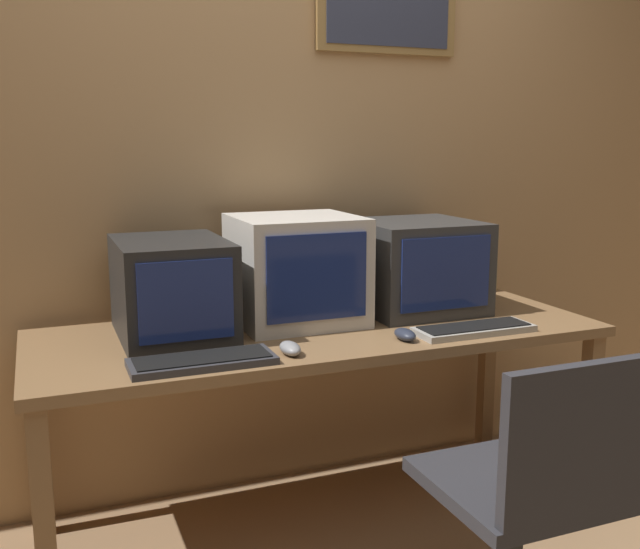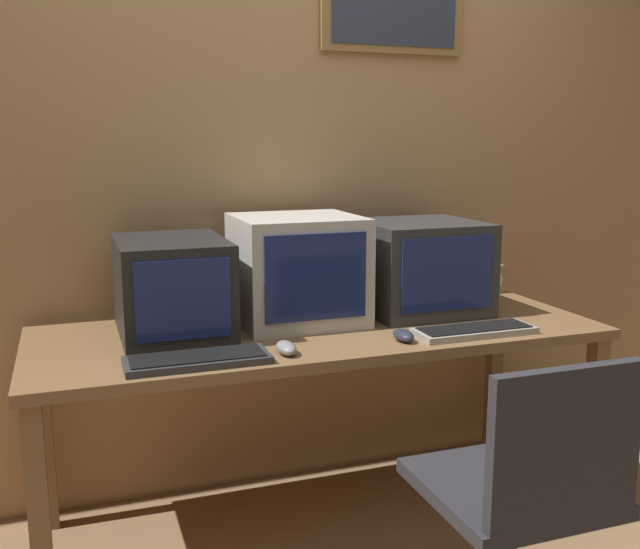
# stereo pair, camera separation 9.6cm
# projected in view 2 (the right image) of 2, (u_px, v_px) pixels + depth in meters

# --- Properties ---
(wall_back) EXTENTS (8.00, 0.08, 2.60)m
(wall_back) POSITION_uv_depth(u_px,v_px,m) (282.00, 164.00, 2.81)
(wall_back) COLOR tan
(wall_back) RESTS_ON ground_plane
(desk) EXTENTS (1.97, 0.73, 0.75)m
(desk) POSITION_uv_depth(u_px,v_px,m) (320.00, 348.00, 2.51)
(desk) COLOR olive
(desk) RESTS_ON ground_plane
(monitor_left) EXTENTS (0.35, 0.49, 0.33)m
(monitor_left) POSITION_uv_depth(u_px,v_px,m) (172.00, 287.00, 2.39)
(monitor_left) COLOR black
(monitor_left) RESTS_ON desk
(monitor_center) EXTENTS (0.43, 0.42, 0.38)m
(monitor_center) POSITION_uv_depth(u_px,v_px,m) (297.00, 269.00, 2.56)
(monitor_center) COLOR beige
(monitor_center) RESTS_ON desk
(monitor_right) EXTENTS (0.44, 0.44, 0.35)m
(monitor_right) POSITION_uv_depth(u_px,v_px,m) (419.00, 266.00, 2.73)
(monitor_right) COLOR #333333
(monitor_right) RESTS_ON desk
(keyboard_main) EXTENTS (0.42, 0.16, 0.03)m
(keyboard_main) POSITION_uv_depth(u_px,v_px,m) (198.00, 360.00, 2.10)
(keyboard_main) COLOR #333338
(keyboard_main) RESTS_ON desk
(keyboard_side) EXTENTS (0.42, 0.15, 0.03)m
(keyboard_side) POSITION_uv_depth(u_px,v_px,m) (474.00, 331.00, 2.41)
(keyboard_side) COLOR #A8A399
(keyboard_side) RESTS_ON desk
(mouse_near_keyboard) EXTENTS (0.06, 0.11, 0.04)m
(mouse_near_keyboard) POSITION_uv_depth(u_px,v_px,m) (286.00, 348.00, 2.19)
(mouse_near_keyboard) COLOR gray
(mouse_near_keyboard) RESTS_ON desk
(mouse_far_corner) EXTENTS (0.06, 0.11, 0.04)m
(mouse_far_corner) POSITION_uv_depth(u_px,v_px,m) (403.00, 335.00, 2.33)
(mouse_far_corner) COLOR #282D3D
(mouse_far_corner) RESTS_ON desk
(desk_clock) EXTENTS (0.09, 0.06, 0.12)m
(desk_clock) POSITION_uv_depth(u_px,v_px,m) (492.00, 279.00, 3.06)
(desk_clock) COLOR #A38456
(desk_clock) RESTS_ON desk
(office_chair) EXTENTS (0.48, 0.48, 0.87)m
(office_chair) POSITION_uv_depth(u_px,v_px,m) (521.00, 525.00, 1.91)
(office_chair) COLOR black
(office_chair) RESTS_ON ground_plane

